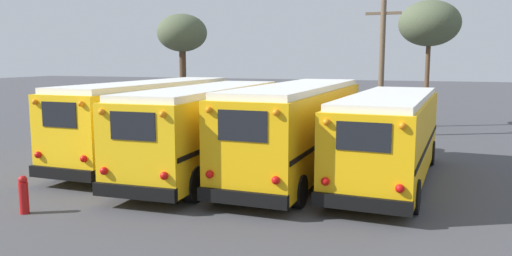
# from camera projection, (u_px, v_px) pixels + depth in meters

# --- Properties ---
(ground_plane) EXTENTS (160.00, 160.00, 0.00)m
(ground_plane) POSITION_uv_depth(u_px,v_px,m) (254.00, 172.00, 18.08)
(ground_plane) COLOR #424247
(school_bus_0) EXTENTS (2.66, 10.56, 3.17)m
(school_bus_0) POSITION_uv_depth(u_px,v_px,m) (152.00, 117.00, 20.14)
(school_bus_0) COLOR yellow
(school_bus_0) RESTS_ON ground
(school_bus_1) EXTENTS (2.76, 10.13, 3.09)m
(school_bus_1) POSITION_uv_depth(u_px,v_px,m) (208.00, 126.00, 17.86)
(school_bus_1) COLOR yellow
(school_bus_1) RESTS_ON ground
(school_bus_2) EXTENTS (2.80, 10.60, 3.19)m
(school_bus_2) POSITION_uv_depth(u_px,v_px,m) (298.00, 126.00, 17.58)
(school_bus_2) COLOR #EAAA0F
(school_bus_2) RESTS_ON ground
(school_bus_3) EXTENTS (3.04, 9.53, 2.93)m
(school_bus_3) POSITION_uv_depth(u_px,v_px,m) (389.00, 134.00, 16.51)
(school_bus_3) COLOR #EAAA0F
(school_bus_3) RESTS_ON ground
(utility_pole) EXTENTS (1.80, 0.29, 7.26)m
(utility_pole) POSITION_uv_depth(u_px,v_px,m) (382.00, 64.00, 25.90)
(utility_pole) COLOR brown
(utility_pole) RESTS_ON ground
(bare_tree_0) EXTENTS (3.58, 3.58, 7.49)m
(bare_tree_0) POSITION_uv_depth(u_px,v_px,m) (429.00, 24.00, 29.41)
(bare_tree_0) COLOR brown
(bare_tree_0) RESTS_ON ground
(bare_tree_1) EXTENTS (3.13, 3.13, 6.86)m
(bare_tree_1) POSITION_uv_depth(u_px,v_px,m) (182.00, 35.00, 31.27)
(bare_tree_1) COLOR #473323
(bare_tree_1) RESTS_ON ground
(fire_hydrant) EXTENTS (0.24, 0.24, 1.03)m
(fire_hydrant) POSITION_uv_depth(u_px,v_px,m) (24.00, 194.00, 13.19)
(fire_hydrant) COLOR #B21414
(fire_hydrant) RESTS_ON ground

